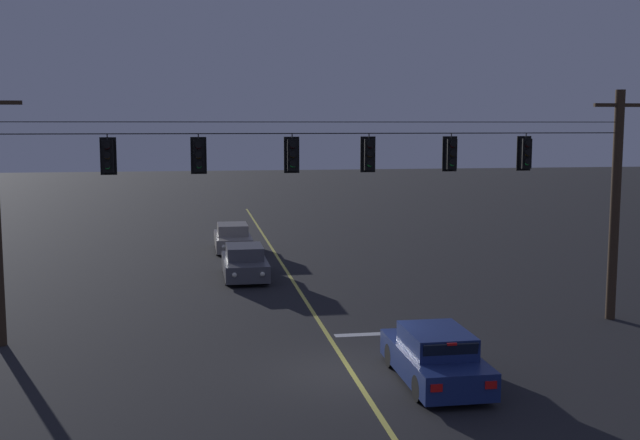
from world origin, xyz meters
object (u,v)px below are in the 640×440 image
object	(u,v)px
traffic_light_right_inner	(369,154)
car_oncoming_trailing	(233,238)
car_oncoming_lead	(245,263)
traffic_light_rightmost	(451,154)
traffic_light_centre	(292,155)
traffic_light_far_right	(526,153)
traffic_light_leftmost	(108,156)
car_waiting_near_lane	(435,357)
traffic_light_left_inner	(199,156)

from	to	relation	value
traffic_light_right_inner	car_oncoming_trailing	bearing A→B (deg)	101.98
car_oncoming_lead	traffic_light_right_inner	bearing A→B (deg)	-69.79
traffic_light_rightmost	car_oncoming_lead	xyz separation A→B (m)	(-5.99, 9.02, -4.95)
traffic_light_centre	traffic_light_far_right	size ratio (longest dim) A/B	1.00
car_oncoming_lead	traffic_light_leftmost	bearing A→B (deg)	-116.92
traffic_light_far_right	car_waiting_near_lane	world-z (taller)	traffic_light_far_right
traffic_light_centre	traffic_light_far_right	xyz separation A→B (m)	(7.59, 0.00, 0.00)
traffic_light_left_inner	traffic_light_far_right	world-z (taller)	same
traffic_light_left_inner	traffic_light_rightmost	xyz separation A→B (m)	(7.92, 0.00, 0.00)
traffic_light_far_right	traffic_light_centre	bearing A→B (deg)	180.00
car_oncoming_lead	traffic_light_left_inner	bearing A→B (deg)	-102.05
traffic_light_centre	traffic_light_far_right	distance (m)	7.59
traffic_light_right_inner	car_oncoming_lead	distance (m)	10.81
traffic_light_left_inner	traffic_light_rightmost	size ratio (longest dim) A/B	1.00
traffic_light_rightmost	traffic_light_left_inner	bearing A→B (deg)	180.00
car_waiting_near_lane	traffic_light_rightmost	bearing A→B (deg)	68.10
traffic_light_right_inner	traffic_light_far_right	bearing A→B (deg)	0.00
traffic_light_right_inner	traffic_light_left_inner	bearing A→B (deg)	180.00
car_oncoming_trailing	traffic_light_left_inner	bearing A→B (deg)	-96.27
traffic_light_far_right	car_oncoming_lead	bearing A→B (deg)	133.29
traffic_light_left_inner	car_waiting_near_lane	xyz separation A→B (m)	(5.81, -5.25, -4.95)
car_oncoming_lead	traffic_light_centre	bearing A→B (deg)	-84.24
car_oncoming_trailing	traffic_light_right_inner	bearing A→B (deg)	-78.02
traffic_light_rightmost	traffic_light_right_inner	bearing A→B (deg)	180.00
traffic_light_leftmost	traffic_light_left_inner	distance (m)	2.65
traffic_light_leftmost	car_oncoming_lead	xyz separation A→B (m)	(4.58, 9.02, -4.95)
traffic_light_left_inner	car_oncoming_lead	distance (m)	10.47
car_oncoming_trailing	car_waiting_near_lane	bearing A→B (deg)	-79.44
traffic_light_leftmost	traffic_light_right_inner	size ratio (longest dim) A/B	1.00
traffic_light_rightmost	traffic_light_far_right	distance (m)	2.51
traffic_light_centre	traffic_light_far_right	bearing A→B (deg)	0.00
car_waiting_near_lane	car_oncoming_trailing	xyz separation A→B (m)	(-4.02, 21.55, -0.00)
traffic_light_right_inner	traffic_light_centre	bearing A→B (deg)	180.00
traffic_light_left_inner	car_oncoming_lead	xyz separation A→B (m)	(1.93, 9.02, -4.95)
traffic_light_leftmost	car_oncoming_lead	size ratio (longest dim) A/B	0.28
traffic_light_centre	traffic_light_right_inner	xyz separation A→B (m)	(2.41, 0.00, 0.00)
traffic_light_left_inner	car_waiting_near_lane	size ratio (longest dim) A/B	0.28
traffic_light_leftmost	traffic_light_far_right	size ratio (longest dim) A/B	1.00
traffic_light_right_inner	traffic_light_rightmost	world-z (taller)	same
traffic_light_far_right	car_oncoming_trailing	distance (m)	19.10
traffic_light_leftmost	traffic_light_rightmost	xyz separation A→B (m)	(10.58, 0.00, 0.00)
traffic_light_left_inner	traffic_light_right_inner	size ratio (longest dim) A/B	1.00
traffic_light_leftmost	car_waiting_near_lane	distance (m)	11.12
traffic_light_rightmost	car_oncoming_lead	distance (m)	11.91
traffic_light_left_inner	traffic_light_right_inner	bearing A→B (deg)	0.00
car_oncoming_trailing	car_oncoming_lead	bearing A→B (deg)	-88.93
traffic_light_rightmost	car_oncoming_trailing	bearing A→B (deg)	110.61
traffic_light_centre	traffic_light_left_inner	bearing A→B (deg)	180.00
car_waiting_near_lane	traffic_light_far_right	bearing A→B (deg)	48.67
car_oncoming_trailing	traffic_light_far_right	bearing A→B (deg)	-62.08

